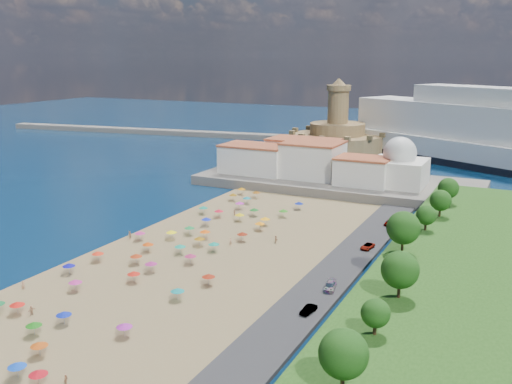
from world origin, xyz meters
The scene contains 12 objects.
ground centered at (0.00, 0.00, 0.00)m, with size 700.00×700.00×0.00m, color #071938.
terrace centered at (10.00, 73.00, 1.50)m, with size 90.00×36.00×3.00m, color #59544C.
jetty centered at (-12.00, 108.00, 1.20)m, with size 18.00×70.00×2.40m, color #59544C.
breakwater centered at (-110.00, 153.00, 1.30)m, with size 200.00×7.00×2.60m, color #59544C.
waterfront_buildings centered at (-3.05, 73.64, 7.88)m, with size 57.00×29.00×11.00m.
domed_building centered at (30.00, 71.00, 8.97)m, with size 16.00×16.00×15.00m.
fortress centered at (-12.00, 138.00, 6.68)m, with size 40.00×40.00×32.40m.
cruise_ship centered at (58.30, 128.12, 10.95)m, with size 161.91×99.32×36.97m.
beach_parasols centered at (-0.88, -8.33, 2.15)m, with size 30.33×118.39×2.20m.
beachgoers centered at (-1.32, -14.86, 1.15)m, with size 34.02×81.05×1.89m.
parked_cars centered at (36.00, 6.82, 1.35)m, with size 2.61×59.62×1.41m.
hillside_trees centered at (48.59, -8.73, 10.16)m, with size 9.99×109.22×7.97m.
Camera 1 is at (66.56, -101.47, 41.97)m, focal length 40.00 mm.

